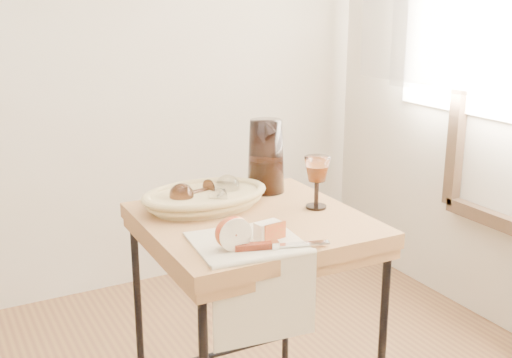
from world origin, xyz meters
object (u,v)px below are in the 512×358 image
pitcher (266,156)px  side_table (253,337)px  apple_half (232,232)px  tea_towel (247,242)px  bread_basket (205,199)px  goblet_lying_b (224,191)px  goblet_lying_a (194,192)px  wine_goblet (317,182)px  table_knife (278,244)px

pitcher → side_table: bearing=-149.9°
pitcher → apple_half: size_ratio=2.98×
tea_towel → bread_basket: size_ratio=0.78×
goblet_lying_b → apple_half: bearing=-161.0°
goblet_lying_a → apple_half: 0.36m
bread_basket → apple_half: size_ratio=3.76×
wine_goblet → apple_half: (-0.37, -0.18, -0.03)m
side_table → pitcher: (0.16, 0.21, 0.51)m
goblet_lying_a → pitcher: pitcher is taller
goblet_lying_a → bread_basket: bearing=137.8°
side_table → goblet_lying_b: (-0.03, 0.12, 0.44)m
goblet_lying_b → apple_half: size_ratio=1.35×
side_table → apple_half: (-0.16, -0.20, 0.44)m
wine_goblet → table_knife: bearing=-139.0°
pitcher → wine_goblet: 0.23m
side_table → wine_goblet: bearing=-4.9°
table_knife → bread_basket: bearing=111.2°
tea_towel → bread_basket: (0.02, 0.32, 0.02)m
goblet_lying_a → pitcher: bearing=174.2°
goblet_lying_a → wine_goblet: 0.37m
goblet_lying_b → table_knife: goblet_lying_b is taller
bread_basket → table_knife: 0.39m
tea_towel → pitcher: (0.27, 0.38, 0.12)m
side_table → table_knife: size_ratio=3.25×
pitcher → goblet_lying_a: bearing=167.3°
tea_towel → pitcher: bearing=61.1°
tea_towel → bread_basket: 0.32m
tea_towel → apple_half: size_ratio=2.94×
pitcher → apple_half: pitcher is taller
side_table → wine_goblet: (0.21, -0.02, 0.47)m
bread_basket → side_table: bearing=-61.6°
wine_goblet → goblet_lying_a: bearing=151.5°
goblet_lying_b → apple_half: apple_half is taller
goblet_lying_b → wine_goblet: (0.24, -0.14, 0.03)m
pitcher → apple_half: (-0.32, -0.40, -0.07)m
goblet_lying_b → apple_half: 0.34m
tea_towel → goblet_lying_b: 0.31m
goblet_lying_b → goblet_lying_a: bearing=107.2°
table_knife → side_table: bearing=93.9°
bread_basket → apple_half: apple_half is taller
goblet_lying_a → table_knife: bearing=82.6°
side_table → tea_towel: 0.44m
bread_basket → goblet_lying_b: goblet_lying_b is taller
apple_half → table_knife: size_ratio=0.39×
pitcher → table_knife: size_ratio=1.16×
tea_towel → wine_goblet: wine_goblet is taller
goblet_lying_a → table_knife: goblet_lying_a is taller
goblet_lying_b → apple_half: (-0.13, -0.32, -0.00)m
side_table → tea_towel: bearing=-122.2°
pitcher → wine_goblet: size_ratio=1.71×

